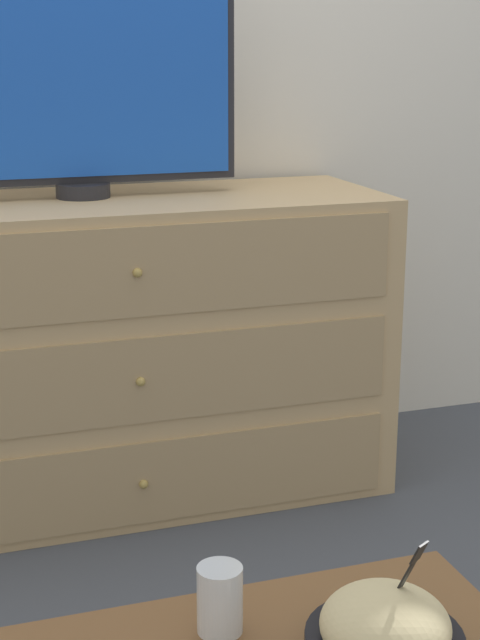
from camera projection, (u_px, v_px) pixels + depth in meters
The scene contains 6 objects.
ground_plane at pixel (123, 447), 3.14m from camera, with size 12.00×12.00×0.00m, color #474C56.
wall_back at pixel (107, 24), 2.81m from camera, with size 12.00×0.05×2.60m.
dresser at pixel (119, 350), 2.73m from camera, with size 1.47×0.57×0.85m.
tv at pixel (78, 85), 2.56m from camera, with size 0.85×0.15×0.57m.
takeout_bowl at pixel (385, 632), 1.42m from camera, with size 0.23×0.23×0.19m.
drink_cup at pixel (220, 603), 1.49m from camera, with size 0.07×0.07×0.11m.
Camera 1 is at (-0.55, -2.88, 1.25)m, focal length 55.00 mm.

